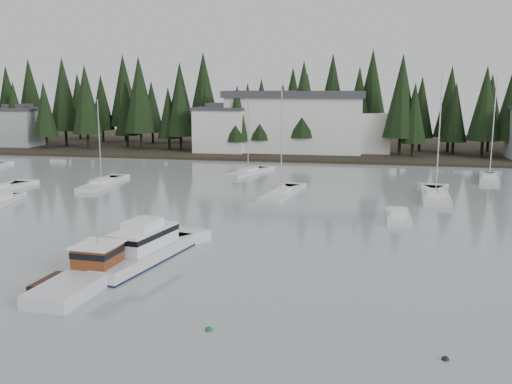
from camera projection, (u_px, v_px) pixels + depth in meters
ground at (166, 381)px, 24.41m from camera, size 260.00×260.00×0.00m
far_shore_land at (328, 146)px, 117.93m from camera, size 240.00×54.00×1.00m
conifer_treeline at (323, 152)px, 107.33m from camera, size 200.00×22.00×20.00m
house_west at (221, 129)px, 103.13m from camera, size 9.54×7.42×8.75m
house_far_west at (19, 126)px, 113.07m from camera, size 8.48×7.42×8.25m
harbor_inn at (306, 122)px, 103.29m from camera, size 29.50×11.50×10.90m
lobster_boat_brown at (86, 276)px, 36.17m from camera, size 4.92×9.07×4.40m
cabin_cruiser_center at (141, 252)px, 40.93m from camera, size 5.28×11.04×4.55m
sailboat_0 at (281, 195)px, 65.30m from camera, size 3.93×10.35×12.61m
sailboat_1 at (102, 185)px, 71.62m from camera, size 3.17×10.27×11.27m
sailboat_3 at (489, 179)px, 75.74m from camera, size 3.91×8.89×14.20m
sailboat_5 at (435, 197)px, 63.99m from camera, size 3.57×11.02×14.19m
sailboat_7 at (248, 174)px, 80.97m from camera, size 5.37×9.41×11.20m
runabout_0 at (2, 202)px, 61.06m from camera, size 3.33×6.71×1.42m
runabout_1 at (398, 218)px, 53.52m from camera, size 2.21×6.27×1.42m
mooring_buoy_green at (209, 330)px, 29.41m from camera, size 0.41×0.41×0.41m
mooring_buoy_dark at (445, 360)px, 26.27m from camera, size 0.36×0.36×0.36m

